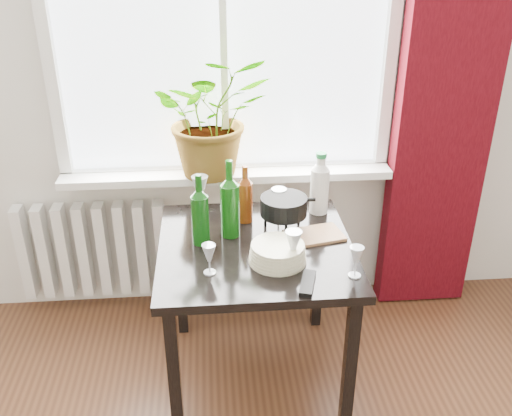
{
  "coord_description": "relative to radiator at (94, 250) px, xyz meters",
  "views": [
    {
      "loc": [
        -0.08,
        -0.6,
        2.02
      ],
      "look_at": [
        0.1,
        1.55,
        0.92
      ],
      "focal_mm": 40.0,
      "sensor_mm": 36.0,
      "label": 1
    }
  ],
  "objects": [
    {
      "name": "potted_plant",
      "position": [
        0.68,
        -0.06,
        0.77
      ],
      "size": [
        0.61,
        0.55,
        0.62
      ],
      "primitive_type": "imported",
      "rotation": [
        0.0,
        0.0,
        0.13
      ],
      "color": "#28711E",
      "rests_on": "windowsill"
    },
    {
      "name": "tv_remote",
      "position": [
        1.03,
        -0.96,
        0.37
      ],
      "size": [
        0.09,
        0.18,
        0.02
      ],
      "primitive_type": "cube",
      "rotation": [
        0.0,
        0.0,
        -0.28
      ],
      "color": "black",
      "rests_on": "table"
    },
    {
      "name": "wineglass_front_right",
      "position": [
        0.99,
        -0.81,
        0.44
      ],
      "size": [
        0.07,
        0.07,
        0.16
      ],
      "primitive_type": null,
      "rotation": [
        0.0,
        0.0,
        -0.01
      ],
      "color": "silver",
      "rests_on": "table"
    },
    {
      "name": "cleaning_bottle",
      "position": [
        1.18,
        -0.34,
        0.52
      ],
      "size": [
        0.11,
        0.11,
        0.32
      ],
      "primitive_type": null,
      "rotation": [
        0.0,
        0.0,
        0.27
      ],
      "color": "white",
      "rests_on": "table"
    },
    {
      "name": "curtain",
      "position": [
        1.87,
        -0.06,
        0.92
      ],
      "size": [
        0.5,
        0.12,
        2.56
      ],
      "color": "#35040A",
      "rests_on": "ground"
    },
    {
      "name": "wineglass_front_left",
      "position": [
        0.65,
        -0.84,
        0.43
      ],
      "size": [
        0.06,
        0.06,
        0.13
      ],
      "primitive_type": null,
      "rotation": [
        0.0,
        0.0,
        0.07
      ],
      "color": "silver",
      "rests_on": "table"
    },
    {
      "name": "radiator",
      "position": [
        0.0,
        0.0,
        0.0
      ],
      "size": [
        0.8,
        0.1,
        0.55
      ],
      "color": "silver",
      "rests_on": "ground"
    },
    {
      "name": "wine_bottle_left",
      "position": [
        0.61,
        -0.59,
        0.53
      ],
      "size": [
        0.09,
        0.09,
        0.33
      ],
      "primitive_type": null,
      "rotation": [
        0.0,
        0.0,
        -0.14
      ],
      "color": "#0C3E0C",
      "rests_on": "table"
    },
    {
      "name": "table",
      "position": [
        0.85,
        -0.63,
        0.27
      ],
      "size": [
        0.85,
        0.85,
        0.74
      ],
      "color": "black",
      "rests_on": "ground"
    },
    {
      "name": "wine_bottle_right",
      "position": [
        0.74,
        -0.53,
        0.54
      ],
      "size": [
        0.1,
        0.1,
        0.37
      ],
      "primitive_type": null,
      "rotation": [
        0.0,
        0.0,
        -0.16
      ],
      "color": "#0E460D",
      "rests_on": "table"
    },
    {
      "name": "windowsill",
      "position": [
        0.75,
        -0.03,
        0.44
      ],
      "size": [
        1.72,
        0.2,
        0.04
      ],
      "color": "white",
      "rests_on": "ground"
    },
    {
      "name": "plate_stack",
      "position": [
        0.93,
        -0.77,
        0.4
      ],
      "size": [
        0.29,
        0.29,
        0.08
      ],
      "primitive_type": "cylinder",
      "rotation": [
        0.0,
        0.0,
        -0.2
      ],
      "color": "beige",
      "rests_on": "table"
    },
    {
      "name": "window",
      "position": [
        0.75,
        0.04,
        1.22
      ],
      "size": [
        1.72,
        0.08,
        1.62
      ],
      "color": "white",
      "rests_on": "ground"
    },
    {
      "name": "bottle_amber",
      "position": [
        0.82,
        -0.4,
        0.5
      ],
      "size": [
        0.07,
        0.07,
        0.29
      ],
      "primitive_type": null,
      "rotation": [
        0.0,
        0.0,
        -0.08
      ],
      "color": "#6A2A0B",
      "rests_on": "table"
    },
    {
      "name": "wineglass_far_right",
      "position": [
        1.22,
        -0.91,
        0.43
      ],
      "size": [
        0.08,
        0.08,
        0.14
      ],
      "primitive_type": null,
      "rotation": [
        0.0,
        0.0,
        -0.35
      ],
      "color": "silver",
      "rests_on": "table"
    },
    {
      "name": "wineglass_back_left",
      "position": [
        0.61,
        -0.28,
        0.45
      ],
      "size": [
        0.11,
        0.11,
        0.19
      ],
      "primitive_type": null,
      "rotation": [
        0.0,
        0.0,
        -0.42
      ],
      "color": "silver",
      "rests_on": "table"
    },
    {
      "name": "wineglass_back_center",
      "position": [
        0.98,
        -0.42,
        0.45
      ],
      "size": [
        0.09,
        0.09,
        0.17
      ],
      "primitive_type": null,
      "rotation": [
        0.0,
        0.0,
        -0.26
      ],
      "color": "silver",
      "rests_on": "table"
    },
    {
      "name": "fondue_pot",
      "position": [
        0.99,
        -0.5,
        0.44
      ],
      "size": [
        0.24,
        0.21,
        0.17
      ],
      "primitive_type": null,
      "rotation": [
        0.0,
        0.0,
        -0.0
      ],
      "color": "black",
      "rests_on": "table"
    },
    {
      "name": "cutting_board",
      "position": [
        1.12,
        -0.58,
        0.37
      ],
      "size": [
        0.28,
        0.21,
        0.01
      ],
      "primitive_type": "cube",
      "rotation": [
        0.0,
        0.0,
        0.21
      ],
      "color": "#A8774C",
      "rests_on": "table"
    }
  ]
}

